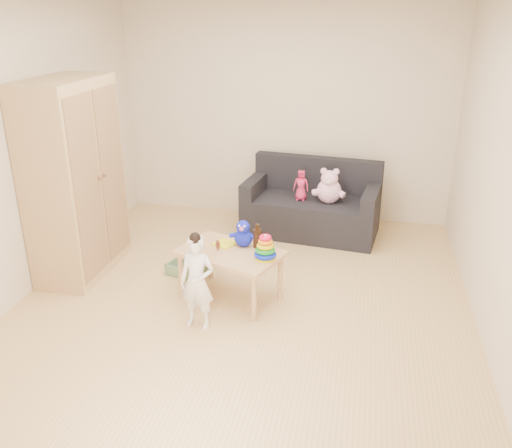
% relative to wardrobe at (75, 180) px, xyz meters
% --- Properties ---
extents(room, '(4.50, 4.50, 4.50)m').
position_rel_wardrobe_xyz_m(room, '(1.73, -0.28, 0.35)').
color(room, '#DCAD76').
rests_on(room, ground).
extents(wardrobe, '(0.53, 1.05, 1.90)m').
position_rel_wardrobe_xyz_m(wardrobe, '(0.00, 0.00, 0.00)').
color(wardrobe, tan).
rests_on(wardrobe, ground).
extents(sofa, '(1.59, 0.93, 0.43)m').
position_rel_wardrobe_xyz_m(sofa, '(2.13, 1.40, -0.73)').
color(sofa, black).
rests_on(sofa, ground).
extents(play_table, '(1.03, 0.83, 0.47)m').
position_rel_wardrobe_xyz_m(play_table, '(1.59, -0.27, -0.71)').
color(play_table, tan).
rests_on(play_table, ground).
extents(storage_bin, '(0.45, 0.39, 0.11)m').
position_rel_wardrobe_xyz_m(storage_bin, '(1.06, 0.11, -0.89)').
color(storage_bin, '#628762').
rests_on(storage_bin, ground).
extents(toddler, '(0.32, 0.23, 0.80)m').
position_rel_wardrobe_xyz_m(toddler, '(1.44, -0.78, -0.55)').
color(toddler, white).
rests_on(toddler, ground).
extents(pink_bear, '(0.38, 0.36, 0.34)m').
position_rel_wardrobe_xyz_m(pink_bear, '(2.34, 1.31, -0.35)').
color(pink_bear, '#FFBBE6').
rests_on(pink_bear, sofa).
extents(doll, '(0.18, 0.13, 0.35)m').
position_rel_wardrobe_xyz_m(doll, '(2.02, 1.33, -0.35)').
color(doll, '#DA295C').
rests_on(doll, sofa).
extents(ring_stacker, '(0.19, 0.19, 0.22)m').
position_rel_wardrobe_xyz_m(ring_stacker, '(1.93, -0.36, -0.39)').
color(ring_stacker, '#CAC30A').
rests_on(ring_stacker, play_table).
extents(brown_bottle, '(0.08, 0.08, 0.22)m').
position_rel_wardrobe_xyz_m(brown_bottle, '(1.81, -0.14, -0.38)').
color(brown_bottle, black).
rests_on(brown_bottle, play_table).
extents(blue_plush, '(0.22, 0.17, 0.25)m').
position_rel_wardrobe_xyz_m(blue_plush, '(1.68, -0.13, -0.35)').
color(blue_plush, '#1621CD').
rests_on(blue_plush, play_table).
extents(wooden_figure, '(0.05, 0.04, 0.10)m').
position_rel_wardrobe_xyz_m(wooden_figure, '(1.48, -0.27, -0.43)').
color(wooden_figure, brown).
rests_on(wooden_figure, play_table).
extents(yellow_book, '(0.23, 0.23, 0.01)m').
position_rel_wardrobe_xyz_m(yellow_book, '(1.50, -0.14, -0.47)').
color(yellow_book, yellow).
rests_on(yellow_book, play_table).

